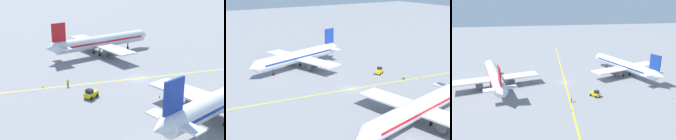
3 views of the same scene
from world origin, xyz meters
TOP-DOWN VIEW (x-y plane):
  - ground_plane at (0.00, 0.00)m, footprint 400.00×400.00m
  - apron_yellow_centreline at (0.00, 0.00)m, footprint 14.67×119.20m
  - airplane_at_gate at (-23.36, 0.38)m, footprint 28.47×35.32m
  - airplane_adjacent_stand at (23.84, 3.39)m, footprint 28.29×34.79m
  - baggage_tug_white at (6.23, -13.73)m, footprint 2.89×3.34m
  - ground_crew_worker at (-1.57, -16.19)m, footprint 0.36×0.52m
  - traffic_cone_near_nose at (11.70, -1.31)m, footprint 0.32×0.32m
  - traffic_cone_mid_apron at (-2.87, -21.34)m, footprint 0.32×0.32m

SIDE VIEW (x-z plane):
  - ground_plane at x=0.00m, z-range 0.00..0.00m
  - apron_yellow_centreline at x=0.00m, z-range 0.00..0.01m
  - traffic_cone_near_nose at x=11.70m, z-range 0.00..0.55m
  - traffic_cone_mid_apron at x=-2.87m, z-range 0.00..0.55m
  - baggage_tug_white at x=6.23m, z-range -0.15..1.96m
  - ground_crew_worker at x=-1.57m, z-range 0.07..1.75m
  - airplane_at_gate at x=-23.36m, z-range -1.59..9.01m
  - airplane_adjacent_stand at x=23.84m, z-range -1.59..9.01m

